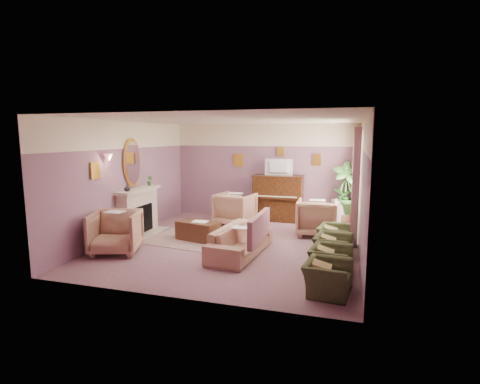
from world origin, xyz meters
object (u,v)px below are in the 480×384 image
(floral_armchair_left, at_px, (235,207))
(television, at_px, (278,166))
(coffee_table, at_px, (198,231))
(olive_chair_b, at_px, (331,256))
(floral_armchair_front, at_px, (116,230))
(olive_chair_a, at_px, (328,272))
(olive_chair_d, at_px, (335,233))
(piano, at_px, (278,198))
(side_table, at_px, (341,213))
(olive_chair_c, at_px, (333,244))
(sofa, at_px, (241,235))
(floral_armchair_right, at_px, (317,216))

(floral_armchair_left, bearing_deg, television, 38.95)
(coffee_table, xyz_separation_m, olive_chair_b, (3.13, -1.40, 0.12))
(floral_armchair_front, distance_m, olive_chair_a, 4.48)
(olive_chair_a, bearing_deg, coffee_table, 144.63)
(floral_armchair_front, distance_m, olive_chair_d, 4.70)
(floral_armchair_front, bearing_deg, floral_armchair_left, 62.26)
(olive_chair_a, height_order, olive_chair_b, same)
(television, xyz_separation_m, floral_armchair_front, (-2.68, -3.97, -1.10))
(olive_chair_d, bearing_deg, olive_chair_b, -90.00)
(piano, distance_m, floral_armchair_front, 4.84)
(side_table, bearing_deg, olive_chair_b, -90.79)
(coffee_table, distance_m, olive_chair_c, 3.18)
(coffee_table, distance_m, floral_armchair_front, 1.92)
(piano, relative_size, coffee_table, 1.40)
(olive_chair_d, xyz_separation_m, side_table, (0.05, 2.31, 0.01))
(piano, distance_m, sofa, 3.37)
(coffee_table, height_order, olive_chair_d, olive_chair_d)
(coffee_table, bearing_deg, piano, 61.82)
(olive_chair_c, distance_m, side_table, 3.13)
(floral_armchair_right, distance_m, olive_chair_b, 2.70)
(olive_chair_b, distance_m, olive_chair_d, 1.64)
(piano, distance_m, olive_chair_b, 4.39)
(olive_chair_a, xyz_separation_m, olive_chair_d, (0.00, 2.46, 0.00))
(sofa, distance_m, olive_chair_a, 2.38)
(television, xyz_separation_m, floral_armchair_left, (-1.03, -0.83, -1.10))
(olive_chair_b, distance_m, olive_chair_c, 0.82)
(floral_armchair_left, relative_size, olive_chair_c, 1.26)
(olive_chair_b, bearing_deg, piano, 113.21)
(floral_armchair_front, bearing_deg, sofa, 14.71)
(television, bearing_deg, sofa, -92.41)
(coffee_table, xyz_separation_m, olive_chair_d, (3.13, 0.24, 0.12))
(television, bearing_deg, floral_armchair_left, -141.05)
(floral_armchair_left, distance_m, floral_armchair_right, 2.32)
(television, distance_m, floral_armchair_front, 4.92)
(sofa, bearing_deg, olive_chair_d, 27.61)
(side_table, bearing_deg, floral_armchair_front, -138.48)
(piano, bearing_deg, sofa, -92.38)
(coffee_table, relative_size, floral_armchair_front, 1.01)
(television, bearing_deg, olive_chair_b, -66.53)
(floral_armchair_front, relative_size, side_table, 1.42)
(piano, height_order, olive_chair_c, piano)
(floral_armchair_front, relative_size, olive_chair_a, 1.26)
(television, bearing_deg, floral_armchair_right, -46.66)
(side_table, bearing_deg, olive_chair_d, -91.35)
(piano, relative_size, olive_chair_a, 1.78)
(floral_armchair_left, xyz_separation_m, olive_chair_b, (2.75, -3.14, -0.16))
(olive_chair_a, bearing_deg, floral_armchair_left, 124.78)
(floral_armchair_front, distance_m, side_table, 5.96)
(coffee_table, bearing_deg, olive_chair_a, -35.37)
(floral_armchair_right, xyz_separation_m, olive_chair_a, (0.48, -3.48, -0.16))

